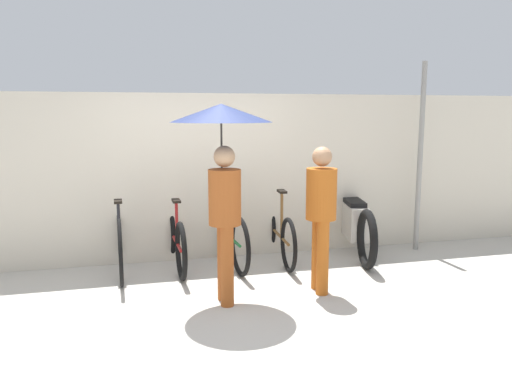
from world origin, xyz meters
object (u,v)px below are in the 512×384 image
(pedestrian_leading, at_px, (222,147))
(pedestrian_center, at_px, (321,209))
(parked_bicycle_2, at_px, (229,235))
(parked_bicycle_1, at_px, (175,239))
(parked_bicycle_3, at_px, (278,232))
(parked_bicycle_0, at_px, (120,239))
(motorcycle, at_px, (353,222))

(pedestrian_leading, distance_m, pedestrian_center, 1.23)
(parked_bicycle_2, relative_size, pedestrian_center, 1.08)
(parked_bicycle_1, relative_size, pedestrian_center, 1.10)
(parked_bicycle_3, bearing_deg, parked_bicycle_0, 93.91)
(parked_bicycle_0, height_order, motorcycle, parked_bicycle_0)
(parked_bicycle_3, bearing_deg, pedestrian_center, -172.73)
(parked_bicycle_1, height_order, pedestrian_leading, pedestrian_leading)
(pedestrian_leading, bearing_deg, pedestrian_center, -1.63)
(pedestrian_center, bearing_deg, parked_bicycle_0, 153.77)
(parked_bicycle_1, height_order, parked_bicycle_2, parked_bicycle_1)
(parked_bicycle_3, bearing_deg, parked_bicycle_2, 98.25)
(parked_bicycle_3, xyz_separation_m, pedestrian_leading, (-0.95, -1.24, 1.21))
(motorcycle, bearing_deg, parked_bicycle_2, 105.27)
(parked_bicycle_0, distance_m, motorcycle, 3.08)
(parked_bicycle_0, height_order, pedestrian_leading, pedestrian_leading)
(parked_bicycle_2, height_order, parked_bicycle_3, parked_bicycle_3)
(parked_bicycle_2, distance_m, motorcycle, 1.75)
(parked_bicycle_0, relative_size, parked_bicycle_2, 1.09)
(parked_bicycle_0, bearing_deg, motorcycle, -90.82)
(parked_bicycle_0, height_order, pedestrian_center, pedestrian_center)
(pedestrian_center, bearing_deg, parked_bicycle_2, 126.58)
(pedestrian_leading, relative_size, pedestrian_center, 1.28)
(motorcycle, bearing_deg, parked_bicycle_1, 103.51)
(parked_bicycle_2, distance_m, pedestrian_center, 1.52)
(parked_bicycle_0, distance_m, pedestrian_center, 2.48)
(parked_bicycle_0, xyz_separation_m, motorcycle, (3.08, 0.05, 0.02))
(parked_bicycle_0, height_order, parked_bicycle_3, parked_bicycle_3)
(parked_bicycle_1, relative_size, parked_bicycle_3, 0.97)
(parked_bicycle_2, xyz_separation_m, parked_bicycle_3, (0.66, 0.06, -0.01))
(parked_bicycle_2, bearing_deg, parked_bicycle_1, 82.24)
(parked_bicycle_1, distance_m, parked_bicycle_2, 0.66)
(parked_bicycle_3, xyz_separation_m, pedestrian_center, (0.09, -1.27, 0.54))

